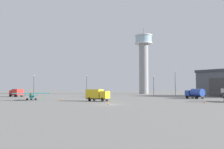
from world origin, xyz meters
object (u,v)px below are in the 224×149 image
object	(u,v)px
airplane_teal	(31,95)
truck_box_yellow	(97,95)
control_tower	(144,58)
light_post_west	(87,83)
truck_box_red	(16,92)
car_teal	(93,95)
traffic_cone_near_right	(205,102)
truck_fuel_tanker_blue	(195,93)
light_post_east	(175,81)
light_post_centre	(154,84)
light_post_north	(34,83)
traffic_cone_near_left	(62,99)
traffic_cone_mid_apron	(108,103)

from	to	relation	value
airplane_teal	truck_box_yellow	bearing A→B (deg)	-123.20
control_tower	light_post_west	distance (m)	39.03
airplane_teal	truck_box_red	xyz separation A→B (m)	(-15.42, 22.04, 0.26)
car_teal	traffic_cone_near_right	world-z (taller)	car_teal
truck_box_red	truck_fuel_tanker_blue	xyz separation A→B (m)	(61.16, -9.61, 0.08)
control_tower	truck_fuel_tanker_blue	bearing A→B (deg)	-76.49
airplane_teal	truck_box_yellow	world-z (taller)	truck_box_yellow
control_tower	light_post_east	xyz separation A→B (m)	(11.94, -25.13, -13.23)
light_post_centre	light_post_north	bearing A→B (deg)	-175.69
light_post_east	traffic_cone_near_left	distance (m)	54.02
control_tower	light_post_centre	bearing A→B (deg)	-86.04
traffic_cone_near_left	control_tower	bearing A→B (deg)	68.55
light_post_centre	traffic_cone_near_right	size ratio (longest dim) A/B	14.22
truck_fuel_tanker_blue	light_post_east	distance (m)	28.38
truck_box_yellow	truck_fuel_tanker_blue	bearing A→B (deg)	50.80
truck_fuel_tanker_blue	traffic_cone_near_left	xyz separation A→B (m)	(-37.92, -10.83, -1.32)
light_post_east	light_post_north	world-z (taller)	light_post_east
truck_box_yellow	car_teal	xyz separation A→B (m)	(-5.23, 24.95, -0.90)
truck_box_red	traffic_cone_mid_apron	distance (m)	51.74
light_post_west	traffic_cone_near_left	distance (m)	38.78
car_teal	traffic_cone_mid_apron	size ratio (longest dim) A/B	6.01
control_tower	traffic_cone_near_left	world-z (taller)	control_tower
light_post_west	light_post_north	world-z (taller)	light_post_west
truck_box_yellow	airplane_teal	bearing A→B (deg)	-165.72
light_post_west	traffic_cone_near_right	world-z (taller)	light_post_west
airplane_teal	light_post_north	world-z (taller)	light_post_north
light_post_west	light_post_centre	distance (m)	29.06
traffic_cone_near_left	traffic_cone_near_right	bearing A→B (deg)	-15.03
control_tower	light_post_east	size ratio (longest dim) A/B	3.48
car_teal	light_post_north	size ratio (longest dim) A/B	0.49
light_post_east	light_post_centre	bearing A→B (deg)	-143.04
truck_fuel_tanker_blue	truck_box_red	bearing A→B (deg)	50.31
truck_fuel_tanker_blue	light_post_centre	bearing A→B (deg)	-3.85
airplane_teal	light_post_east	distance (m)	60.63
traffic_cone_near_left	car_teal	bearing A→B (deg)	76.47
light_post_centre	traffic_cone_near_right	distance (m)	41.74
light_post_north	traffic_cone_near_right	xyz separation A→B (m)	(54.67, -37.28, -4.77)
airplane_teal	car_teal	world-z (taller)	airplane_teal
truck_fuel_tanker_blue	car_teal	size ratio (longest dim) A/B	1.51
airplane_teal	light_post_centre	world-z (taller)	light_post_centre
light_post_east	traffic_cone_mid_apron	size ratio (longest dim) A/B	14.72
truck_box_red	traffic_cone_near_right	bearing A→B (deg)	-171.25
truck_box_red	traffic_cone_near_left	world-z (taller)	truck_box_red
car_teal	light_post_west	xyz separation A→B (m)	(-5.84, 17.68, 4.46)
light_post_west	control_tower	bearing A→B (deg)	44.50
truck_box_yellow	light_post_centre	bearing A→B (deg)	86.72
truck_fuel_tanker_blue	light_post_east	bearing A→B (deg)	-29.07
car_teal	light_post_centre	distance (m)	25.18
light_post_east	traffic_cone_near_left	xyz separation A→B (m)	(-37.09, -38.86, -5.63)
truck_box_red	traffic_cone_near_left	xyz separation A→B (m)	(23.24, -20.43, -1.24)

